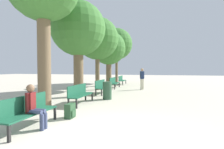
{
  "coord_description": "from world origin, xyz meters",
  "views": [
    {
      "loc": [
        1.11,
        -3.96,
        1.62
      ],
      "look_at": [
        -1.45,
        6.14,
        1.26
      ],
      "focal_mm": 28.0,
      "sensor_mm": 36.0,
      "label": 1
    }
  ],
  "objects_px": {
    "tree_row_2": "(97,39)",
    "tree_row_4": "(117,44)",
    "bench_row_2": "(102,86)",
    "backpack": "(70,111)",
    "tree_row_1": "(78,30)",
    "bench_row_3": "(114,82)",
    "bench_row_0": "(27,110)",
    "trash_bin": "(107,91)",
    "bench_row_1": "(80,93)",
    "pedestrian_near": "(142,77)",
    "bench_row_4": "(122,80)",
    "person_seated": "(34,105)",
    "tree_row_3": "(109,48)"
  },
  "relations": [
    {
      "from": "tree_row_2",
      "to": "tree_row_4",
      "type": "distance_m",
      "value": 6.6
    },
    {
      "from": "bench_row_2",
      "to": "backpack",
      "type": "distance_m",
      "value": 5.56
    },
    {
      "from": "bench_row_2",
      "to": "tree_row_1",
      "type": "distance_m",
      "value": 3.74
    },
    {
      "from": "bench_row_3",
      "to": "backpack",
      "type": "xyz_separation_m",
      "value": [
        0.67,
        -8.85,
        -0.27
      ]
    },
    {
      "from": "bench_row_0",
      "to": "trash_bin",
      "type": "height_order",
      "value": "trash_bin"
    },
    {
      "from": "bench_row_1",
      "to": "backpack",
      "type": "relative_size",
      "value": 3.99
    },
    {
      "from": "trash_bin",
      "to": "bench_row_0",
      "type": "bearing_deg",
      "value": -100.61
    },
    {
      "from": "tree_row_4",
      "to": "pedestrian_near",
      "type": "xyz_separation_m",
      "value": [
        3.27,
        -5.62,
        -3.4
      ]
    },
    {
      "from": "bench_row_4",
      "to": "bench_row_1",
      "type": "bearing_deg",
      "value": -90.0
    },
    {
      "from": "bench_row_0",
      "to": "person_seated",
      "type": "bearing_deg",
      "value": -2.38
    },
    {
      "from": "bench_row_3",
      "to": "backpack",
      "type": "bearing_deg",
      "value": -85.68
    },
    {
      "from": "bench_row_0",
      "to": "tree_row_2",
      "type": "relative_size",
      "value": 0.34
    },
    {
      "from": "bench_row_1",
      "to": "tree_row_3",
      "type": "distance_m",
      "value": 9.01
    },
    {
      "from": "tree_row_4",
      "to": "trash_bin",
      "type": "xyz_separation_m",
      "value": [
        1.82,
        -10.32,
        -3.88
      ]
    },
    {
      "from": "tree_row_1",
      "to": "tree_row_4",
      "type": "distance_m",
      "value": 9.92
    },
    {
      "from": "bench_row_0",
      "to": "tree_row_4",
      "type": "bearing_deg",
      "value": 93.5
    },
    {
      "from": "pedestrian_near",
      "to": "trash_bin",
      "type": "bearing_deg",
      "value": -107.1
    },
    {
      "from": "bench_row_1",
      "to": "person_seated",
      "type": "bearing_deg",
      "value": -86.15
    },
    {
      "from": "bench_row_0",
      "to": "bench_row_1",
      "type": "height_order",
      "value": "same"
    },
    {
      "from": "tree_row_4",
      "to": "backpack",
      "type": "xyz_separation_m",
      "value": [
        1.59,
        -13.96,
        -4.11
      ]
    },
    {
      "from": "bench_row_3",
      "to": "tree_row_2",
      "type": "bearing_deg",
      "value": -122.03
    },
    {
      "from": "tree_row_3",
      "to": "person_seated",
      "type": "xyz_separation_m",
      "value": [
        1.15,
        -11.79,
        -2.85
      ]
    },
    {
      "from": "bench_row_1",
      "to": "tree_row_3",
      "type": "xyz_separation_m",
      "value": [
        -0.93,
        8.44,
        2.99
      ]
    },
    {
      "from": "backpack",
      "to": "pedestrian_near",
      "type": "bearing_deg",
      "value": 78.64
    },
    {
      "from": "bench_row_1",
      "to": "tree_row_3",
      "type": "relative_size",
      "value": 0.37
    },
    {
      "from": "bench_row_2",
      "to": "bench_row_4",
      "type": "relative_size",
      "value": 1.0
    },
    {
      "from": "tree_row_1",
      "to": "pedestrian_near",
      "type": "relative_size",
      "value": 3.33
    },
    {
      "from": "tree_row_2",
      "to": "pedestrian_near",
      "type": "bearing_deg",
      "value": 16.46
    },
    {
      "from": "bench_row_0",
      "to": "backpack",
      "type": "xyz_separation_m",
      "value": [
        0.67,
        1.16,
        -0.27
      ]
    },
    {
      "from": "tree_row_3",
      "to": "trash_bin",
      "type": "relative_size",
      "value": 5.52
    },
    {
      "from": "bench_row_4",
      "to": "tree_row_3",
      "type": "bearing_deg",
      "value": -120.57
    },
    {
      "from": "bench_row_2",
      "to": "bench_row_3",
      "type": "bearing_deg",
      "value": 90.0
    },
    {
      "from": "bench_row_2",
      "to": "trash_bin",
      "type": "distance_m",
      "value": 2.08
    },
    {
      "from": "bench_row_0",
      "to": "bench_row_3",
      "type": "height_order",
      "value": "same"
    },
    {
      "from": "bench_row_0",
      "to": "bench_row_1",
      "type": "bearing_deg",
      "value": 90.0
    },
    {
      "from": "bench_row_3",
      "to": "pedestrian_near",
      "type": "xyz_separation_m",
      "value": [
        2.34,
        -0.51,
        0.43
      ]
    },
    {
      "from": "tree_row_2",
      "to": "pedestrian_near",
      "type": "xyz_separation_m",
      "value": [
        3.27,
        0.97,
        -2.92
      ]
    },
    {
      "from": "pedestrian_near",
      "to": "bench_row_0",
      "type": "bearing_deg",
      "value": -103.87
    },
    {
      "from": "tree_row_3",
      "to": "bench_row_0",
      "type": "bearing_deg",
      "value": -85.51
    },
    {
      "from": "bench_row_3",
      "to": "trash_bin",
      "type": "bearing_deg",
      "value": -80.24
    },
    {
      "from": "tree_row_2",
      "to": "bench_row_1",
      "type": "bearing_deg",
      "value": -79.9
    },
    {
      "from": "person_seated",
      "to": "bench_row_4",
      "type": "bearing_deg",
      "value": 90.97
    },
    {
      "from": "tree_row_1",
      "to": "bench_row_0",
      "type": "bearing_deg",
      "value": -79.93
    },
    {
      "from": "tree_row_4",
      "to": "person_seated",
      "type": "distance_m",
      "value": 15.61
    },
    {
      "from": "bench_row_3",
      "to": "trash_bin",
      "type": "relative_size",
      "value": 2.03
    },
    {
      "from": "backpack",
      "to": "bench_row_1",
      "type": "bearing_deg",
      "value": 107.05
    },
    {
      "from": "bench_row_1",
      "to": "person_seated",
      "type": "height_order",
      "value": "person_seated"
    },
    {
      "from": "tree_row_2",
      "to": "bench_row_0",
      "type": "bearing_deg",
      "value": -83.81
    },
    {
      "from": "pedestrian_near",
      "to": "bench_row_1",
      "type": "bearing_deg",
      "value": -110.84
    },
    {
      "from": "bench_row_0",
      "to": "tree_row_2",
      "type": "bearing_deg",
      "value": 96.19
    }
  ]
}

